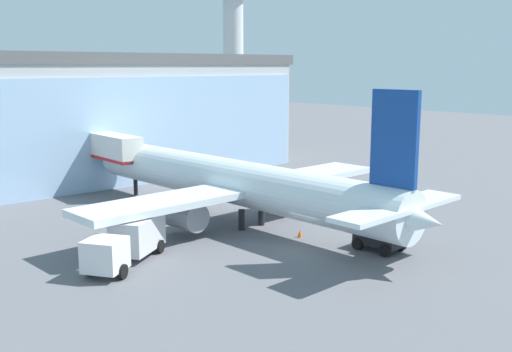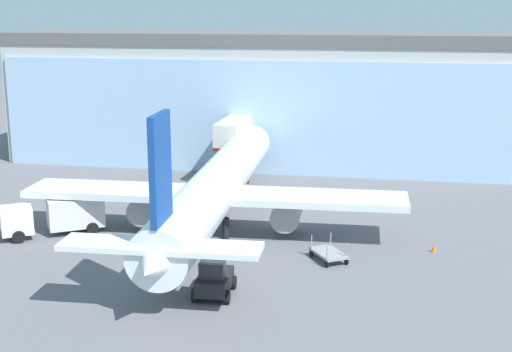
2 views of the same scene
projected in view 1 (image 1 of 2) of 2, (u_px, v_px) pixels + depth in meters
name	position (u px, v px, depth m)	size (l,w,h in m)	color
ground	(306.00, 250.00, 41.04)	(240.00, 240.00, 0.00)	slate
terminal_building	(71.00, 117.00, 65.09)	(53.39, 16.25, 13.74)	#B8B8B8
jet_bridge	(103.00, 147.00, 59.23)	(2.74, 12.09, 5.92)	silver
control_tower	(233.00, 30.00, 136.20)	(9.09, 9.09, 33.19)	silver
airplane	(234.00, 182.00, 47.46)	(28.06, 37.21, 11.03)	white
catering_truck	(128.00, 240.00, 38.10)	(7.37, 5.70, 2.65)	silver
baggage_cart	(355.00, 211.00, 49.96)	(2.83, 3.22, 1.50)	gray
pushback_tug	(381.00, 237.00, 40.68)	(2.25, 3.26, 2.30)	black
safety_cone_nose	(300.00, 233.00, 43.95)	(0.36, 0.36, 0.55)	orange
safety_cone_wingtip	(377.00, 196.00, 56.73)	(0.36, 0.36, 0.55)	orange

